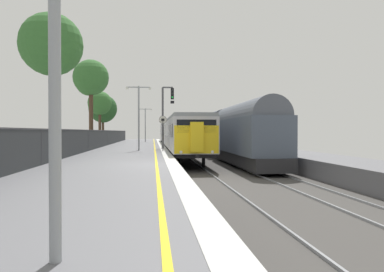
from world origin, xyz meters
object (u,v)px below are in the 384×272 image
(platform_lamp_far, at_px, (145,122))
(background_tree_right, at_px, (90,80))
(background_tree_centre, at_px, (103,109))
(commuter_train_at_platform, at_px, (176,134))
(freight_train_adjacent_track, at_px, (226,132))
(platform_lamp_near, at_px, (54,2))
(signal_gantry, at_px, (166,110))
(background_tree_left, at_px, (53,46))
(speed_limit_sign, at_px, (163,129))
(platform_lamp_mid, at_px, (139,112))
(background_tree_back, at_px, (99,104))

(platform_lamp_far, distance_m, background_tree_right, 17.54)
(background_tree_centre, bearing_deg, commuter_train_at_platform, -47.93)
(platform_lamp_far, height_order, background_tree_centre, background_tree_centre)
(background_tree_right, bearing_deg, platform_lamp_far, 72.57)
(commuter_train_at_platform, xyz_separation_m, freight_train_adjacent_track, (4.00, -8.54, 0.20))
(platform_lamp_near, bearing_deg, freight_train_adjacent_track, 74.68)
(commuter_train_at_platform, distance_m, signal_gantry, 9.09)
(background_tree_left, relative_size, background_tree_centre, 1.28)
(freight_train_adjacent_track, distance_m, background_tree_left, 16.93)
(speed_limit_sign, height_order, platform_lamp_mid, platform_lamp_mid)
(signal_gantry, height_order, background_tree_back, background_tree_back)
(speed_limit_sign, relative_size, background_tree_back, 0.40)
(background_tree_right, bearing_deg, speed_limit_sign, -53.39)
(platform_lamp_mid, xyz_separation_m, background_tree_centre, (-5.83, 22.55, 1.51))
(commuter_train_at_platform, bearing_deg, platform_lamp_far, 106.21)
(signal_gantry, bearing_deg, freight_train_adjacent_track, 1.84)
(background_tree_back, bearing_deg, speed_limit_sign, -68.72)
(commuter_train_at_platform, xyz_separation_m, background_tree_centre, (-9.55, 10.58, 3.29))
(speed_limit_sign, height_order, background_tree_back, background_tree_back)
(speed_limit_sign, height_order, background_tree_right, background_tree_right)
(freight_train_adjacent_track, xyz_separation_m, platform_lamp_far, (-7.73, 21.33, 1.47))
(commuter_train_at_platform, height_order, background_tree_left, background_tree_left)
(platform_lamp_mid, distance_m, background_tree_back, 19.54)
(background_tree_left, height_order, background_tree_right, background_tree_right)
(platform_lamp_far, bearing_deg, background_tree_right, -107.43)
(signal_gantry, bearing_deg, platform_lamp_near, -94.55)
(platform_lamp_far, relative_size, background_tree_left, 0.58)
(freight_train_adjacent_track, xyz_separation_m, signal_gantry, (-5.49, -0.18, 1.93))
(platform_lamp_near, distance_m, background_tree_back, 43.77)
(platform_lamp_far, bearing_deg, speed_limit_sign, -85.84)
(commuter_train_at_platform, bearing_deg, freight_train_adjacent_track, -64.87)
(background_tree_centre, bearing_deg, speed_limit_sign, -71.88)
(freight_train_adjacent_track, bearing_deg, platform_lamp_far, 109.91)
(freight_train_adjacent_track, distance_m, signal_gantry, 5.82)
(freight_train_adjacent_track, xyz_separation_m, platform_lamp_mid, (-7.73, -3.44, 1.58))
(platform_lamp_far, bearing_deg, signal_gantry, -84.08)
(background_tree_centre, height_order, background_tree_right, background_tree_right)
(platform_lamp_mid, bearing_deg, background_tree_left, -124.35)
(signal_gantry, height_order, background_tree_right, background_tree_right)
(platform_lamp_mid, bearing_deg, commuter_train_at_platform, 72.74)
(background_tree_left, bearing_deg, signal_gantry, 55.64)
(freight_train_adjacent_track, relative_size, speed_limit_sign, 10.11)
(commuter_train_at_platform, bearing_deg, platform_lamp_near, -95.78)
(signal_gantry, relative_size, platform_lamp_far, 1.12)
(freight_train_adjacent_track, bearing_deg, signal_gantry, -178.16)
(signal_gantry, bearing_deg, commuter_train_at_platform, 80.30)
(background_tree_left, bearing_deg, background_tree_back, 92.33)
(platform_lamp_near, xyz_separation_m, background_tree_back, (-5.75, 43.35, 2.06))
(freight_train_adjacent_track, height_order, platform_lamp_near, platform_lamp_near)
(platform_lamp_near, distance_m, platform_lamp_mid, 24.77)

